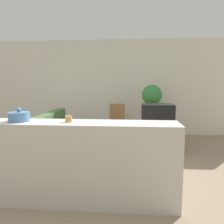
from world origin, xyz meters
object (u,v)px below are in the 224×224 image
object	(u,v)px
couch	(64,139)
wooden_chair	(117,121)
television	(157,118)
decorative_bowl	(19,117)
potted_plant	(152,96)

from	to	relation	value
couch	wooden_chair	xyz separation A→B (m)	(1.09, 1.08, 0.22)
television	decorative_bowl	size ratio (longest dim) A/B	2.56
wooden_chair	potted_plant	xyz separation A→B (m)	(0.90, 0.12, 0.65)
couch	potted_plant	distance (m)	2.48
couch	wooden_chair	bearing A→B (deg)	44.70
couch	potted_plant	bearing A→B (deg)	31.02
television	wooden_chair	size ratio (longest dim) A/B	0.70
potted_plant	decorative_bowl	xyz separation A→B (m)	(-1.93, -3.17, -0.08)
wooden_chair	couch	bearing A→B (deg)	-135.30
couch	wooden_chair	size ratio (longest dim) A/B	1.78
couch	potted_plant	xyz separation A→B (m)	(1.99, 1.20, 0.87)
television	potted_plant	xyz separation A→B (m)	(-0.00, 1.15, 0.40)
television	potted_plant	world-z (taller)	potted_plant
wooden_chair	potted_plant	size ratio (longest dim) A/B	1.44
television	potted_plant	distance (m)	1.21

